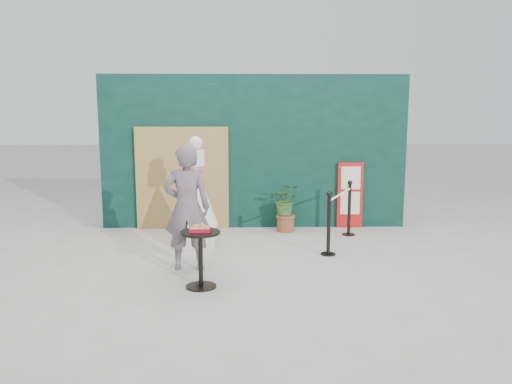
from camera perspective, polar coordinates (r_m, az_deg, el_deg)
name	(u,v)px	position (r m, az deg, el deg)	size (l,w,h in m)	color
ground	(258,275)	(7.10, 0.21, -9.52)	(60.00, 60.00, 0.00)	#ADAAA5
back_wall	(254,152)	(9.91, -0.25, 4.62)	(6.00, 0.30, 3.00)	black
bamboo_fence	(182,178)	(9.83, -8.41, 1.55)	(1.80, 0.08, 2.00)	tan
woman	(187,208)	(7.23, -7.89, -1.78)	(0.67, 0.44, 1.83)	slate
menu_board	(350,195)	(10.03, 10.69, -0.38)	(0.50, 0.07, 1.30)	red
statue	(197,201)	(8.60, -6.79, -1.05)	(0.73, 0.73, 1.88)	silver
cafe_table	(201,250)	(6.54, -6.36, -6.64)	(0.52, 0.52, 0.75)	black
food_basket	(200,229)	(6.47, -6.39, -4.17)	(0.26, 0.19, 0.11)	red
planter	(286,204)	(9.57, 3.42, -1.37)	(0.55, 0.47, 0.93)	brown
stanchion_barrier	(340,216)	(8.74, 9.55, -2.76)	(0.84, 1.54, 1.03)	black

